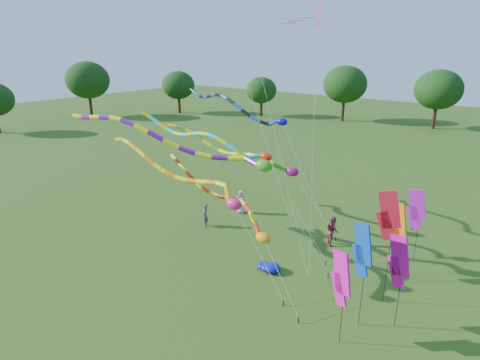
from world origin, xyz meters
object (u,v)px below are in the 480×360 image
Objects in this scene: blue_nylon_heap at (269,269)px; person_b at (205,215)px; tube_kite_orange at (184,175)px; tube_kite_red at (226,202)px; person_a at (241,202)px; person_c at (332,230)px.

person_b is at bearing 161.35° from blue_nylon_heap.
tube_kite_orange is at bearing -166.26° from blue_nylon_heap.
person_a is (-3.54, 5.94, -2.73)m from tube_kite_red.
person_b is at bearing 67.75° from person_c.
tube_kite_red is at bearing 102.38° from person_c.
person_a reaches higher than blue_nylon_heap.
person_a is at bearing 141.53° from tube_kite_red.
person_c reaches higher than blue_nylon_heap.
person_c is (3.93, 5.52, -2.68)m from tube_kite_red.
tube_kite_red is 7.29m from person_c.
blue_nylon_heap is 0.78× the size of person_b.
person_b is 8.53m from person_c.
person_a is at bearing 44.62° from person_c.
person_c is (8.02, 2.90, 0.13)m from person_b.
blue_nylon_heap is 7.17m from person_b.
tube_kite_red is 4.34m from blue_nylon_heap.
person_c is (1.24, 5.19, 0.71)m from blue_nylon_heap.
tube_kite_orange reaches higher than person_b.
blue_nylon_heap is at bearing 27.82° from tube_kite_red.
tube_kite_red is 5.60m from person_b.
tube_kite_red is 6.43× the size of person_c.
person_a is (-1.23, 6.83, -4.05)m from tube_kite_orange.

